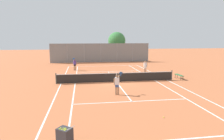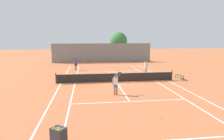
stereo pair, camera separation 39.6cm
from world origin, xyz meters
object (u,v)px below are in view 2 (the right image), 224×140
tennis_net (116,77)px  loose_tennis_ball_0 (160,118)px  ball_cart (59,135)px  loose_tennis_ball_2 (149,78)px  loose_tennis_ball_1 (144,80)px  tree_behind_left (118,41)px  courtside_bench (180,76)px  player_far_right (146,66)px  player_far_left (76,64)px  player_near_side (116,83)px

tennis_net → loose_tennis_ball_0: bearing=-83.6°
tennis_net → ball_cart: (-4.17, -11.86, 0.02)m
loose_tennis_ball_2 → loose_tennis_ball_1: bearing=-131.0°
tree_behind_left → loose_tennis_ball_1: bearing=-91.2°
ball_cart → courtside_bench: (11.19, 12.31, -0.12)m
loose_tennis_ball_1 → tree_behind_left: size_ratio=0.01×
player_far_right → loose_tennis_ball_1: (-1.47, -4.26, -0.88)m
courtside_bench → loose_tennis_ball_1: bearing=-176.7°
ball_cart → loose_tennis_ball_2: (7.97, 12.98, -0.50)m
ball_cart → player_far_left: (-0.26, 20.04, 0.39)m
tennis_net → tree_behind_left: (3.43, 19.51, 3.32)m
ball_cart → loose_tennis_ball_1: size_ratio=14.58×
ball_cart → loose_tennis_ball_1: 14.07m
player_far_right → loose_tennis_ball_2: player_far_right is taller
player_near_side → courtside_bench: player_near_side is taller
player_near_side → loose_tennis_ball_0: player_near_side is taller
player_far_right → tree_behind_left: bearing=94.0°
loose_tennis_ball_2 → loose_tennis_ball_0: bearing=-104.5°
tennis_net → loose_tennis_ball_0: size_ratio=181.82×
tennis_net → loose_tennis_ball_2: tennis_net is taller
tennis_net → loose_tennis_ball_1: (3.02, 0.22, -0.48)m
player_far_right → loose_tennis_ball_1: 4.60m
player_near_side → player_far_left: (-3.69, 12.74, 0.00)m
loose_tennis_ball_0 → loose_tennis_ball_1: 9.91m
loose_tennis_ball_0 → tennis_net: bearing=96.4°
tennis_net → courtside_bench: (7.02, 0.45, -0.10)m
player_far_right → ball_cart: bearing=-117.9°
player_near_side → player_far_left: same height
tennis_net → loose_tennis_ball_1: size_ratio=181.82×
ball_cart → player_far_left: bearing=90.7°
tennis_net → player_far_right: size_ratio=7.50×
player_far_right → loose_tennis_ball_1: size_ratio=24.24×
player_far_left → courtside_bench: (11.45, -7.73, -0.52)m
player_far_left → player_far_right: bearing=-22.5°
player_far_right → tree_behind_left: 15.34m
loose_tennis_ball_1 → ball_cart: bearing=-120.8°
player_near_side → tree_behind_left: size_ratio=0.32×
loose_tennis_ball_2 → courtside_bench: (3.22, -0.67, 0.38)m
loose_tennis_ball_2 → courtside_bench: size_ratio=0.04×
player_near_side → courtside_bench: bearing=32.9°
player_far_left → loose_tennis_ball_2: player_far_left is taller
ball_cart → player_far_right: size_ratio=0.60×
tennis_net → ball_cart: bearing=-109.4°
player_far_left → loose_tennis_ball_0: (5.49, -17.67, -0.89)m
ball_cart → player_far_right: bearing=62.1°
courtside_bench → loose_tennis_ball_0: bearing=-120.9°
ball_cart → player_far_left: player_far_left is taller
player_near_side → loose_tennis_ball_0: 5.33m
player_near_side → tree_behind_left: 24.60m
loose_tennis_ball_2 → tree_behind_left: tree_behind_left is taller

